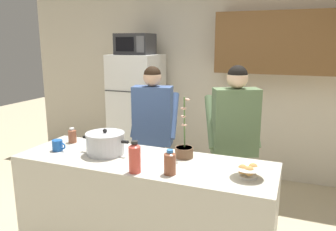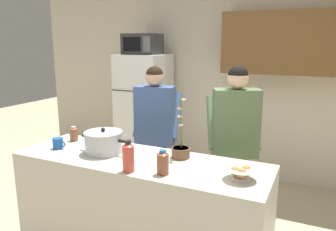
{
  "view_description": "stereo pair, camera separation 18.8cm",
  "coord_description": "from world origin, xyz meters",
  "views": [
    {
      "loc": [
        1.12,
        -2.27,
        1.84
      ],
      "look_at": [
        0.0,
        0.55,
        1.17
      ],
      "focal_mm": 35.32,
      "sensor_mm": 36.0,
      "label": 1
    },
    {
      "loc": [
        1.29,
        -2.19,
        1.84
      ],
      "look_at": [
        0.0,
        0.55,
        1.17
      ],
      "focal_mm": 35.32,
      "sensor_mm": 36.0,
      "label": 2
    }
  ],
  "objects": [
    {
      "name": "potted_orchid",
      "position": [
        0.29,
        0.17,
        0.99
      ],
      "size": [
        0.15,
        0.15,
        0.5
      ],
      "color": "brown",
      "rests_on": "kitchen_island"
    },
    {
      "name": "cooking_pot",
      "position": [
        -0.35,
        0.01,
        1.01
      ],
      "size": [
        0.44,
        0.33,
        0.22
      ],
      "color": "silver",
      "rests_on": "kitchen_island"
    },
    {
      "name": "bottle_mid_counter",
      "position": [
        0.07,
        -0.26,
        1.04
      ],
      "size": [
        0.09,
        0.09,
        0.24
      ],
      "color": "#D84C3F",
      "rests_on": "kitchen_island"
    },
    {
      "name": "bottle_far_corner",
      "position": [
        -0.82,
        0.17,
        0.99
      ],
      "size": [
        0.08,
        0.08,
        0.14
      ],
      "color": "brown",
      "rests_on": "kitchen_island"
    },
    {
      "name": "person_near_pot",
      "position": [
        -0.28,
        0.83,
        1.0
      ],
      "size": [
        0.55,
        0.49,
        1.61
      ],
      "color": "#33384C",
      "rests_on": "ground"
    },
    {
      "name": "person_by_sink",
      "position": [
        0.6,
        0.75,
        1.03
      ],
      "size": [
        0.61,
        0.56,
        1.64
      ],
      "color": "#726656",
      "rests_on": "ground"
    },
    {
      "name": "coffee_mug",
      "position": [
        -0.79,
        -0.07,
        0.97
      ],
      "size": [
        0.13,
        0.09,
        0.1
      ],
      "color": "#1E59B2",
      "rests_on": "kitchen_island"
    },
    {
      "name": "bread_bowl",
      "position": [
        0.84,
        -0.06,
        0.97
      ],
      "size": [
        0.23,
        0.23,
        0.1
      ],
      "color": "white",
      "rests_on": "kitchen_island"
    },
    {
      "name": "refrigerator",
      "position": [
        -0.99,
        1.85,
        0.84
      ],
      "size": [
        0.64,
        0.68,
        1.68
      ],
      "color": "white",
      "rests_on": "ground"
    },
    {
      "name": "kitchen_island",
      "position": [
        0.0,
        0.0,
        0.46
      ],
      "size": [
        2.1,
        0.68,
        0.92
      ],
      "primitive_type": "cube",
      "color": "beige",
      "rests_on": "ground"
    },
    {
      "name": "microwave",
      "position": [
        -0.99,
        1.83,
        1.82
      ],
      "size": [
        0.48,
        0.37,
        0.28
      ],
      "color": "#2D2D30",
      "rests_on": "refrigerator"
    },
    {
      "name": "back_wall_unit",
      "position": [
        0.28,
        2.25,
        1.42
      ],
      "size": [
        6.0,
        0.48,
        2.6
      ],
      "color": "beige",
      "rests_on": "ground"
    },
    {
      "name": "bottle_near_edge",
      "position": [
        0.31,
        -0.2,
        1.01
      ],
      "size": [
        0.09,
        0.09,
        0.18
      ],
      "color": "brown",
      "rests_on": "kitchen_island"
    }
  ]
}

